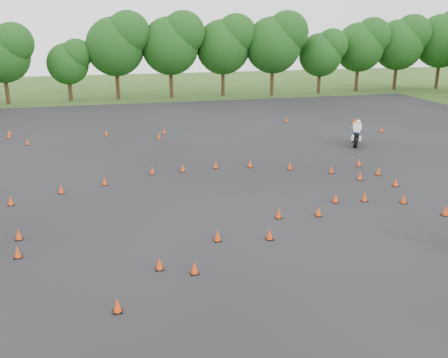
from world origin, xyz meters
TOP-DOWN VIEW (x-y plane):
  - ground at (0.00, 0.00)m, footprint 140.00×140.00m
  - asphalt_pad at (0.00, 6.00)m, footprint 62.00×62.00m
  - treeline at (3.69, 35.11)m, footprint 87.31×32.67m
  - traffic_cones at (-0.09, 5.57)m, footprint 35.80×33.22m
  - rider_white at (12.19, 13.39)m, footprint 1.76×2.55m

SIDE VIEW (x-z plane):
  - ground at x=0.00m, z-range 0.00..0.00m
  - asphalt_pad at x=0.00m, z-range 0.01..0.01m
  - traffic_cones at x=-0.09m, z-range 0.01..0.46m
  - rider_white at x=12.19m, z-range 0.00..1.91m
  - treeline at x=3.69m, z-range -0.66..10.15m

